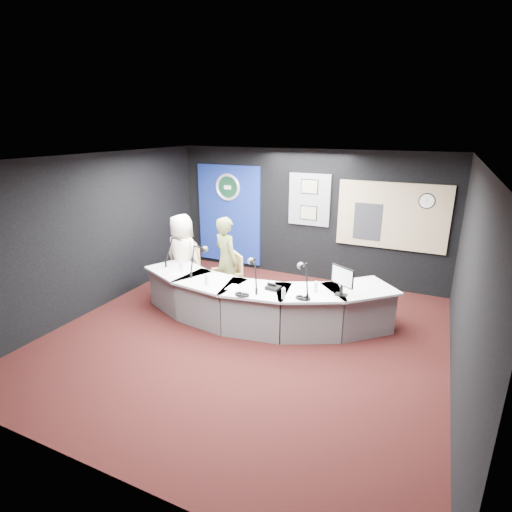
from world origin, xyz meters
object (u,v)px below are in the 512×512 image
at_px(armchair_left, 184,273).
at_px(person_woman, 226,261).
at_px(broadcast_desk, 258,301).
at_px(person_man, 183,256).
at_px(armchair_right, 227,277).

relative_size(armchair_left, person_woman, 0.55).
bearing_deg(broadcast_desk, person_man, 166.55).
distance_m(broadcast_desk, armchair_left, 1.87).
bearing_deg(person_woman, broadcast_desk, -179.85).
relative_size(broadcast_desk, person_woman, 2.67).
distance_m(broadcast_desk, armchair_right, 0.99).
distance_m(broadcast_desk, person_woman, 1.08).
bearing_deg(person_woman, person_man, 30.44).
bearing_deg(person_man, armchair_right, -171.68).
relative_size(broadcast_desk, armchair_right, 4.28).
distance_m(broadcast_desk, person_man, 1.92).
relative_size(armchair_right, person_woman, 0.62).
xyz_separation_m(armchair_left, armchair_right, (0.96, 0.03, 0.06)).
bearing_deg(armchair_left, person_woman, 8.25).
height_order(armchair_right, person_woman, person_woman).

